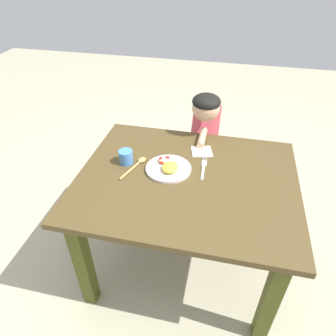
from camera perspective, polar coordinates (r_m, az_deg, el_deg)
The scene contains 8 objects.
ground_plane at distance 2.05m, azimuth 2.81°, elevation -16.89°, with size 8.00×8.00×0.00m, color #AEA98B.
dining_table at distance 1.62m, azimuth 3.42°, elevation -4.93°, with size 1.11×0.90×0.69m.
plate at distance 1.59m, azimuth 0.08°, elevation 0.08°, with size 0.24×0.24×0.05m.
fork at distance 1.62m, azimuth 6.68°, elevation 0.05°, with size 0.03×0.21×0.01m.
spoon at distance 1.63m, azimuth -5.81°, elevation 0.75°, with size 0.10×0.22×0.02m.
drinking_cup at distance 1.64m, azimuth -7.92°, elevation 2.09°, with size 0.08×0.08×0.08m, color #4886D1.
person at distance 2.11m, azimuth 6.82°, elevation 4.11°, with size 0.17×0.45×0.94m.
napkin at distance 1.74m, azimuth 6.35°, elevation 3.11°, with size 0.11×0.11×0.00m, color white.
Camera 1 is at (0.17, -1.20, 1.66)m, focal length 32.46 mm.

